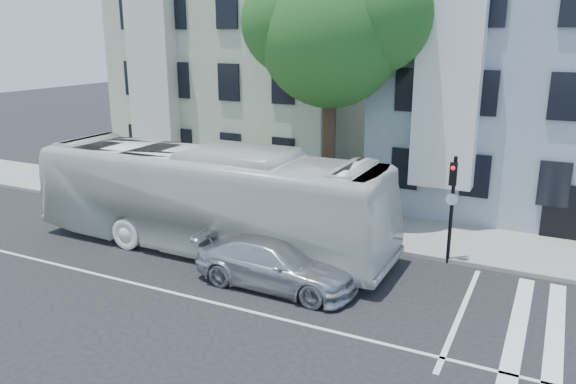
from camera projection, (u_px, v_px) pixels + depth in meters
The scene contains 9 objects.
ground at pixel (215, 303), 16.27m from camera, with size 120.00×120.00×0.00m, color black.
sidewalk_far at pixel (323, 221), 23.15m from camera, with size 80.00×4.00×0.15m, color gray.
building_left at pixel (256, 73), 30.71m from camera, with size 12.00×10.00×11.00m, color #A9AE92.
building_right at pixel (533, 82), 24.74m from camera, with size 12.00×10.00×11.00m, color #8895A2.
street_tree at pixel (335, 26), 21.67m from camera, with size 7.30×5.90×11.10m.
bus at pixel (208, 198), 20.00m from camera, with size 13.51×3.16×3.76m, color silver.
sedan at pixel (276, 263), 17.22m from camera, with size 5.18×2.11×1.50m, color silver.
hedge at pixel (271, 214), 22.75m from camera, with size 8.50×0.84×0.70m, color #2C571C, non-canonical shape.
traffic_signal at pixel (452, 196), 18.43m from camera, with size 0.39×0.51×3.71m.
Camera 1 is at (8.44, -12.32, 7.50)m, focal length 35.00 mm.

